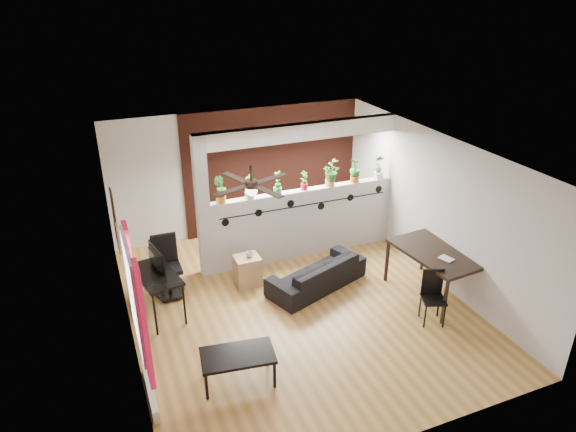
% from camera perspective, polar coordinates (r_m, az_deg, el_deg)
% --- Properties ---
extents(room_shell, '(6.30, 7.10, 2.90)m').
position_cam_1_polar(room_shell, '(7.95, 0.92, -1.95)').
color(room_shell, olive).
rests_on(room_shell, ground).
extents(partition_wall, '(3.60, 0.18, 1.35)m').
position_cam_1_polar(partition_wall, '(9.74, 1.76, -0.74)').
color(partition_wall, '#BCBCC1').
rests_on(partition_wall, ground).
extents(ceiling_header, '(3.60, 0.18, 0.30)m').
position_cam_1_polar(ceiling_header, '(9.12, 1.91, 9.37)').
color(ceiling_header, silver).
rests_on(ceiling_header, room_shell).
extents(pier_column, '(0.22, 0.20, 2.60)m').
position_cam_1_polar(pier_column, '(8.94, -9.45, 0.88)').
color(pier_column, '#BCBCC1').
rests_on(pier_column, ground).
extents(brick_panel, '(3.90, 0.05, 2.60)m').
position_cam_1_polar(brick_panel, '(10.76, -1.38, 5.40)').
color(brick_panel, '#A03F2E').
rests_on(brick_panel, ground).
extents(vine_decal, '(3.31, 0.01, 0.30)m').
position_cam_1_polar(vine_decal, '(9.50, 2.03, 1.23)').
color(vine_decal, black).
rests_on(vine_decal, partition_wall).
extents(window_assembly, '(0.09, 1.30, 1.55)m').
position_cam_1_polar(window_assembly, '(6.30, -16.64, -8.71)').
color(window_assembly, white).
rests_on(window_assembly, room_shell).
extents(baseboard_heater, '(0.08, 1.00, 0.18)m').
position_cam_1_polar(baseboard_heater, '(7.16, -15.06, -18.22)').
color(baseboard_heater, silver).
rests_on(baseboard_heater, ground).
extents(corkboard, '(0.03, 0.60, 0.45)m').
position_cam_1_polar(corkboard, '(8.26, -18.46, -1.84)').
color(corkboard, '#9D714C').
rests_on(corkboard, room_shell).
extents(framed_art, '(0.03, 0.34, 0.44)m').
position_cam_1_polar(framed_art, '(8.01, -18.92, 1.21)').
color(framed_art, '#8C7259').
rests_on(framed_art, room_shell).
extents(ceiling_fan, '(1.19, 1.19, 0.43)m').
position_cam_1_polar(ceiling_fan, '(7.02, -4.08, 3.32)').
color(ceiling_fan, black).
rests_on(ceiling_fan, room_shell).
extents(potted_plant_0, '(0.31, 0.30, 0.47)m').
position_cam_1_polar(potted_plant_0, '(8.90, -7.52, 2.95)').
color(potted_plant_0, orange).
rests_on(potted_plant_0, partition_wall).
extents(potted_plant_1, '(0.24, 0.28, 0.47)m').
position_cam_1_polar(potted_plant_1, '(9.03, -4.30, 3.46)').
color(potted_plant_1, silver).
rests_on(potted_plant_1, partition_wall).
extents(potted_plant_2, '(0.25, 0.27, 0.43)m').
position_cam_1_polar(potted_plant_2, '(9.20, -1.17, 3.80)').
color(potted_plant_2, green).
rests_on(potted_plant_2, partition_wall).
extents(potted_plant_3, '(0.20, 0.17, 0.37)m').
position_cam_1_polar(potted_plant_3, '(9.40, 1.83, 4.05)').
color(potted_plant_3, '#B61D38').
rests_on(potted_plant_3, partition_wall).
extents(potted_plant_4, '(0.22, 0.27, 0.49)m').
position_cam_1_polar(potted_plant_4, '(9.59, 4.72, 4.80)').
color(potted_plant_4, gold).
rests_on(potted_plant_4, partition_wall).
extents(potted_plant_5, '(0.29, 0.31, 0.46)m').
position_cam_1_polar(potted_plant_5, '(9.84, 7.47, 5.11)').
color(potted_plant_5, orange).
rests_on(potted_plant_5, partition_wall).
extents(potted_plant_6, '(0.30, 0.27, 0.48)m').
position_cam_1_polar(potted_plant_6, '(10.09, 10.10, 5.49)').
color(potted_plant_6, silver).
rests_on(potted_plant_6, partition_wall).
extents(sofa, '(1.86, 1.22, 0.51)m').
position_cam_1_polar(sofa, '(8.94, 3.20, -6.39)').
color(sofa, black).
rests_on(sofa, ground).
extents(cube_shelf, '(0.43, 0.39, 0.53)m').
position_cam_1_polar(cube_shelf, '(9.02, -4.53, -6.04)').
color(cube_shelf, '#A38056').
rests_on(cube_shelf, ground).
extents(cup, '(0.16, 0.16, 0.10)m').
position_cam_1_polar(cup, '(8.87, -4.29, -4.24)').
color(cup, gray).
rests_on(cup, cube_shelf).
extents(computer_desk, '(0.74, 1.13, 0.75)m').
position_cam_1_polar(computer_desk, '(8.25, -14.45, -6.63)').
color(computer_desk, black).
rests_on(computer_desk, ground).
extents(monitor, '(0.36, 0.12, 0.20)m').
position_cam_1_polar(monitor, '(8.30, -14.74, -5.11)').
color(monitor, black).
rests_on(monitor, computer_desk).
extents(office_chair, '(0.54, 0.54, 1.05)m').
position_cam_1_polar(office_chair, '(8.85, -13.25, -5.87)').
color(office_chair, black).
rests_on(office_chair, ground).
extents(dining_table, '(1.05, 1.58, 0.82)m').
position_cam_1_polar(dining_table, '(8.82, 16.10, -4.29)').
color(dining_table, black).
rests_on(dining_table, ground).
extents(book, '(0.22, 0.26, 0.02)m').
position_cam_1_polar(book, '(8.51, 16.85, -4.74)').
color(book, gray).
rests_on(book, dining_table).
extents(folding_chair, '(0.45, 0.45, 0.86)m').
position_cam_1_polar(folding_chair, '(8.29, 15.78, -8.07)').
color(folding_chair, black).
rests_on(folding_chair, ground).
extents(coffee_table, '(1.03, 0.67, 0.45)m').
position_cam_1_polar(coffee_table, '(6.97, -5.61, -15.33)').
color(coffee_table, black).
rests_on(coffee_table, ground).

